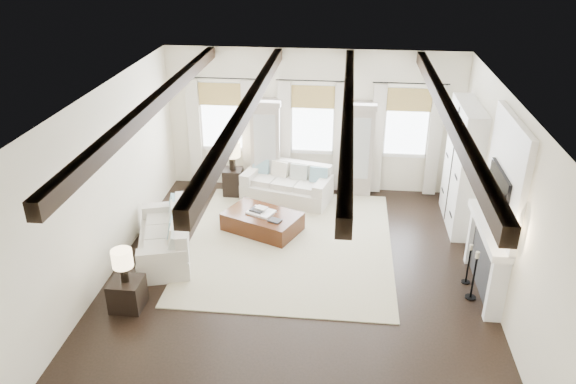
# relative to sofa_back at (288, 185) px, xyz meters

# --- Properties ---
(ground) EXTENTS (7.50, 7.50, 0.00)m
(ground) POSITION_rel_sofa_back_xyz_m (0.49, -3.06, -0.33)
(ground) COLOR black
(ground) RESTS_ON ground
(room_shell) EXTENTS (6.54, 7.54, 3.22)m
(room_shell) POSITION_rel_sofa_back_xyz_m (1.24, -2.16, 1.56)
(room_shell) COLOR white
(room_shell) RESTS_ON ground
(area_rug) EXTENTS (3.86, 4.46, 0.02)m
(area_rug) POSITION_rel_sofa_back_xyz_m (0.25, -1.94, -0.32)
(area_rug) COLOR #B8B090
(area_rug) RESTS_ON ground
(sofa_back) EXTENTS (2.07, 1.33, 0.82)m
(sofa_back) POSITION_rel_sofa_back_xyz_m (0.00, 0.00, 0.00)
(sofa_back) COLOR beige
(sofa_back) RESTS_ON ground
(sofa_left) EXTENTS (1.39, 2.13, 0.84)m
(sofa_left) POSITION_rel_sofa_back_xyz_m (-1.94, -2.56, 0.02)
(sofa_left) COLOR beige
(sofa_left) RESTS_ON ground
(ottoman) EXTENTS (1.69, 1.41, 0.38)m
(ottoman) POSITION_rel_sofa_back_xyz_m (-0.34, -1.48, -0.14)
(ottoman) COLOR black
(ottoman) RESTS_ON ground
(tray) EXTENTS (0.61, 0.55, 0.04)m
(tray) POSITION_rel_sofa_back_xyz_m (-0.37, -1.46, 0.07)
(tray) COLOR white
(tray) RESTS_ON ottoman
(book_lower) EXTENTS (0.32, 0.29, 0.04)m
(book_lower) POSITION_rel_sofa_back_xyz_m (-0.45, -1.45, 0.11)
(book_lower) COLOR #262628
(book_lower) RESTS_ON tray
(book_upper) EXTENTS (0.27, 0.24, 0.03)m
(book_upper) POSITION_rel_sofa_back_xyz_m (-0.37, -1.43, 0.15)
(book_upper) COLOR beige
(book_upper) RESTS_ON book_lower
(book_loose) EXTENTS (0.29, 0.26, 0.03)m
(book_loose) POSITION_rel_sofa_back_xyz_m (-0.05, -1.76, 0.07)
(book_loose) COLOR #262628
(book_loose) RESTS_ON ottoman
(side_table_front) EXTENTS (0.50, 0.50, 0.50)m
(side_table_front) POSITION_rel_sofa_back_xyz_m (-2.11, -4.17, -0.08)
(side_table_front) COLOR black
(side_table_front) RESTS_ON ground
(lamp_front) EXTENTS (0.32, 0.32, 0.56)m
(lamp_front) POSITION_rel_sofa_back_xyz_m (-2.11, -4.17, 0.55)
(lamp_front) COLOR black
(lamp_front) RESTS_ON side_table_front
(side_table_back) EXTENTS (0.42, 0.42, 0.62)m
(side_table_back) POSITION_rel_sofa_back_xyz_m (-1.24, 0.08, -0.02)
(side_table_back) COLOR black
(side_table_back) RESTS_ON ground
(lamp_back) EXTENTS (0.37, 0.37, 0.64)m
(lamp_back) POSITION_rel_sofa_back_xyz_m (-1.24, 0.08, 0.73)
(lamp_back) COLOR black
(lamp_back) RESTS_ON side_table_back
(candlestick_near) EXTENTS (0.18, 0.18, 0.88)m
(candlestick_near) POSITION_rel_sofa_back_xyz_m (3.39, -3.34, 0.04)
(candlestick_near) COLOR black
(candlestick_near) RESTS_ON ground
(candlestick_far) EXTENTS (0.15, 0.15, 0.75)m
(candlestick_far) POSITION_rel_sofa_back_xyz_m (3.39, -2.90, -0.02)
(candlestick_far) COLOR black
(candlestick_far) RESTS_ON ground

